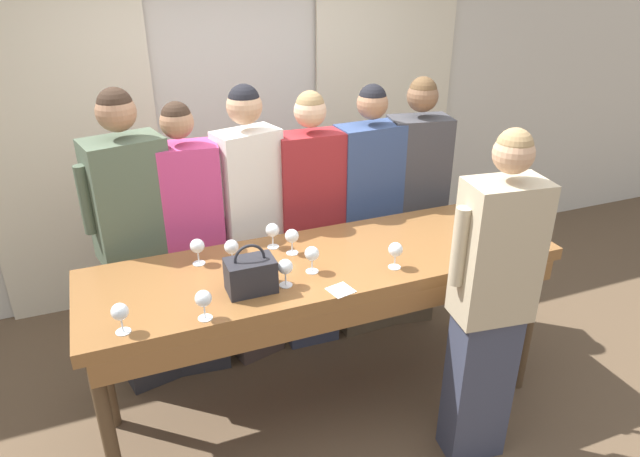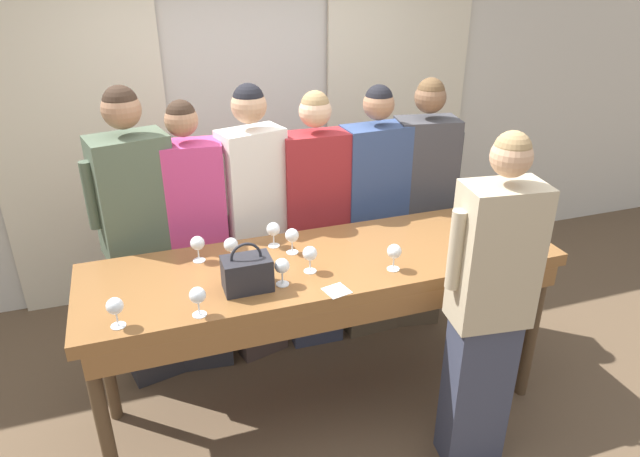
# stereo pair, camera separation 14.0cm
# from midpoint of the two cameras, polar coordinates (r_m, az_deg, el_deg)

# --- Properties ---
(ground_plane) EXTENTS (18.00, 18.00, 0.00)m
(ground_plane) POSITION_cam_midpoint_polar(r_m,az_deg,el_deg) (3.69, -0.68, -17.09)
(ground_plane) COLOR brown
(wall_back) EXTENTS (12.00, 0.06, 2.80)m
(wall_back) POSITION_cam_midpoint_polar(r_m,az_deg,el_deg) (4.56, -9.05, 11.31)
(wall_back) COLOR beige
(wall_back) RESTS_ON ground_plane
(curtain_panel_left) EXTENTS (1.22, 0.03, 2.69)m
(curtain_panel_left) POSITION_cam_midpoint_polar(r_m,az_deg,el_deg) (4.41, -24.74, 8.05)
(curtain_panel_left) COLOR beige
(curtain_panel_left) RESTS_ON ground_plane
(curtain_panel_right) EXTENTS (1.22, 0.03, 2.69)m
(curtain_panel_right) POSITION_cam_midpoint_polar(r_m,az_deg,el_deg) (4.93, 5.62, 11.91)
(curtain_panel_right) COLOR beige
(curtain_panel_right) RESTS_ON ground_plane
(tasting_bar) EXTENTS (2.58, 0.76, 1.02)m
(tasting_bar) POSITION_cam_midpoint_polar(r_m,az_deg,el_deg) (3.12, -0.63, -4.82)
(tasting_bar) COLOR brown
(tasting_bar) RESTS_ON ground_plane
(wine_bottle) EXTENTS (0.08, 0.08, 0.33)m
(wine_bottle) POSITION_cam_midpoint_polar(r_m,az_deg,el_deg) (3.20, 15.03, -0.62)
(wine_bottle) COLOR black
(wine_bottle) RESTS_ON tasting_bar
(handbag) EXTENTS (0.24, 0.15, 0.25)m
(handbag) POSITION_cam_midpoint_polar(r_m,az_deg,el_deg) (2.80, -8.39, -4.60)
(handbag) COLOR #232328
(handbag) RESTS_ON tasting_bar
(wine_glass_front_left) EXTENTS (0.08, 0.08, 0.14)m
(wine_glass_front_left) POSITION_cam_midpoint_polar(r_m,az_deg,el_deg) (3.19, -6.03, -0.24)
(wine_glass_front_left) COLOR white
(wine_glass_front_left) RESTS_ON tasting_bar
(wine_glass_front_mid) EXTENTS (0.08, 0.08, 0.14)m
(wine_glass_front_mid) POSITION_cam_midpoint_polar(r_m,az_deg,el_deg) (2.93, -2.18, -2.61)
(wine_glass_front_mid) COLOR white
(wine_glass_front_mid) RESTS_ON tasting_bar
(wine_glass_front_right) EXTENTS (0.08, 0.08, 0.14)m
(wine_glass_front_right) POSITION_cam_midpoint_polar(r_m,az_deg,el_deg) (2.81, -4.92, -3.92)
(wine_glass_front_right) COLOR white
(wine_glass_front_right) RESTS_ON tasting_bar
(wine_glass_center_left) EXTENTS (0.08, 0.08, 0.14)m
(wine_glass_center_left) POSITION_cam_midpoint_polar(r_m,az_deg,el_deg) (3.04, -10.15, -1.92)
(wine_glass_center_left) COLOR white
(wine_glass_center_left) RESTS_ON tasting_bar
(wine_glass_center_mid) EXTENTS (0.08, 0.08, 0.14)m
(wine_glass_center_mid) POSITION_cam_midpoint_polar(r_m,az_deg,el_deg) (2.98, 6.23, -2.21)
(wine_glass_center_mid) COLOR white
(wine_glass_center_mid) RESTS_ON tasting_bar
(wine_glass_center_right) EXTENTS (0.08, 0.08, 0.14)m
(wine_glass_center_right) POSITION_cam_midpoint_polar(r_m,az_deg,el_deg) (2.63, -13.10, -6.95)
(wine_glass_center_right) COLOR white
(wine_glass_center_right) RESTS_ON tasting_bar
(wine_glass_back_left) EXTENTS (0.08, 0.08, 0.14)m
(wine_glass_back_left) POSITION_cam_midpoint_polar(r_m,az_deg,el_deg) (3.08, -13.45, -1.81)
(wine_glass_back_left) COLOR white
(wine_glass_back_left) RESTS_ON tasting_bar
(wine_glass_back_mid) EXTENTS (0.08, 0.08, 0.14)m
(wine_glass_back_mid) POSITION_cam_midpoint_polar(r_m,az_deg,el_deg) (2.64, -20.84, -7.88)
(wine_glass_back_mid) COLOR white
(wine_glass_back_mid) RESTS_ON tasting_bar
(wine_glass_back_right) EXTENTS (0.08, 0.08, 0.14)m
(wine_glass_back_right) POSITION_cam_midpoint_polar(r_m,az_deg,el_deg) (3.11, -4.12, -0.84)
(wine_glass_back_right) COLOR white
(wine_glass_back_right) RESTS_ON tasting_bar
(napkin) EXTENTS (0.14, 0.14, 0.00)m
(napkin) POSITION_cam_midpoint_polar(r_m,az_deg,el_deg) (2.81, 0.65, -6.20)
(napkin) COLOR white
(napkin) RESTS_ON tasting_bar
(guest_olive_jacket) EXTENTS (0.54, 0.36, 1.89)m
(guest_olive_jacket) POSITION_cam_midpoint_polar(r_m,az_deg,el_deg) (3.54, -18.93, -1.63)
(guest_olive_jacket) COLOR #28282D
(guest_olive_jacket) RESTS_ON ground_plane
(guest_pink_top) EXTENTS (0.53, 0.27, 1.79)m
(guest_pink_top) POSITION_cam_midpoint_polar(r_m,az_deg,el_deg) (3.58, -13.94, -1.57)
(guest_pink_top) COLOR #28282D
(guest_pink_top) RESTS_ON ground_plane
(guest_cream_sweater) EXTENTS (0.49, 0.31, 1.85)m
(guest_cream_sweater) POSITION_cam_midpoint_polar(r_m,az_deg,el_deg) (3.61, -8.01, 0.28)
(guest_cream_sweater) COLOR #473833
(guest_cream_sweater) RESTS_ON ground_plane
(guest_striped_shirt) EXTENTS (0.53, 0.22, 1.78)m
(guest_striped_shirt) POSITION_cam_midpoint_polar(r_m,az_deg,el_deg) (3.74, -1.99, 0.60)
(guest_striped_shirt) COLOR #383D51
(guest_striped_shirt) RESTS_ON ground_plane
(guest_navy_coat) EXTENTS (0.56, 0.25, 1.79)m
(guest_navy_coat) POSITION_cam_midpoint_polar(r_m,az_deg,el_deg) (3.89, 3.79, 1.48)
(guest_navy_coat) COLOR brown
(guest_navy_coat) RESTS_ON ground_plane
(guest_beige_cap) EXTENTS (0.52, 0.31, 1.81)m
(guest_beige_cap) POSITION_cam_midpoint_polar(r_m,az_deg,el_deg) (4.04, 8.42, 2.42)
(guest_beige_cap) COLOR brown
(guest_beige_cap) RESTS_ON ground_plane
(host_pouring) EXTENTS (0.49, 0.28, 1.84)m
(host_pouring) POSITION_cam_midpoint_polar(r_m,az_deg,el_deg) (2.93, 15.34, -7.43)
(host_pouring) COLOR #383D51
(host_pouring) RESTS_ON ground_plane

